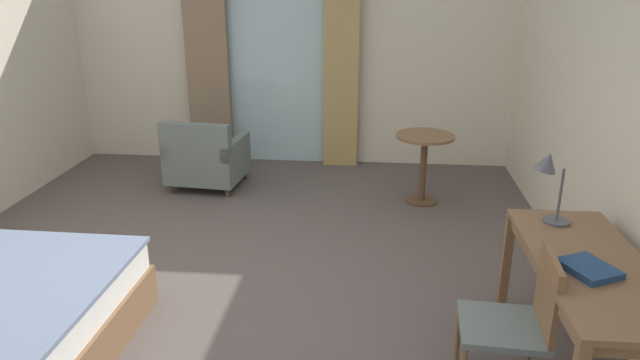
% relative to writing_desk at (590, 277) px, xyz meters
% --- Properties ---
extents(ground, '(6.05, 7.86, 0.10)m').
position_rel_writing_desk_xyz_m(ground, '(-2.30, 0.47, -0.74)').
color(ground, '#564C47').
extents(wall_back, '(5.65, 0.12, 2.83)m').
position_rel_writing_desk_xyz_m(wall_back, '(-2.30, 4.14, 0.73)').
color(wall_back, beige).
rests_on(wall_back, ground).
extents(balcony_glass_door, '(1.20, 0.02, 2.49)m').
position_rel_writing_desk_xyz_m(balcony_glass_door, '(-2.50, 4.06, 0.56)').
color(balcony_glass_door, silver).
rests_on(balcony_glass_door, ground).
extents(curtain_panel_left, '(0.52, 0.10, 2.65)m').
position_rel_writing_desk_xyz_m(curtain_panel_left, '(-3.32, 3.96, 0.64)').
color(curtain_panel_left, '#897056').
rests_on(curtain_panel_left, ground).
extents(curtain_panel_right, '(0.42, 0.10, 2.65)m').
position_rel_writing_desk_xyz_m(curtain_panel_right, '(-1.67, 3.96, 0.64)').
color(curtain_panel_right, tan).
rests_on(curtain_panel_right, ground).
extents(writing_desk, '(0.64, 1.51, 0.78)m').
position_rel_writing_desk_xyz_m(writing_desk, '(0.00, 0.00, 0.00)').
color(writing_desk, brown).
rests_on(writing_desk, ground).
extents(desk_chair, '(0.50, 0.48, 0.88)m').
position_rel_writing_desk_xyz_m(desk_chair, '(-0.40, -0.14, -0.20)').
color(desk_chair, slate).
rests_on(desk_chair, ground).
extents(desk_lamp, '(0.27, 0.18, 0.48)m').
position_rel_writing_desk_xyz_m(desk_lamp, '(-0.13, 0.57, 0.42)').
color(desk_lamp, '#4C4C51').
rests_on(desk_lamp, writing_desk).
extents(closed_book, '(0.33, 0.35, 0.04)m').
position_rel_writing_desk_xyz_m(closed_book, '(-0.06, -0.12, 0.11)').
color(closed_book, navy).
rests_on(closed_book, writing_desk).
extents(armchair_by_window, '(0.84, 0.81, 0.80)m').
position_rel_writing_desk_xyz_m(armchair_by_window, '(-3.12, 2.99, -0.36)').
color(armchair_by_window, slate).
rests_on(armchair_by_window, ground).
extents(round_cafe_table, '(0.60, 0.60, 0.74)m').
position_rel_writing_desk_xyz_m(round_cafe_table, '(-0.73, 2.77, -0.15)').
color(round_cafe_table, brown).
rests_on(round_cafe_table, ground).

